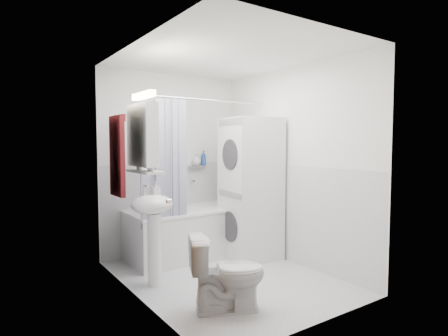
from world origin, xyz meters
TOP-DOWN VIEW (x-y plane):
  - floor at (0.00, 0.00)m, footprint 2.60×2.60m
  - room_walls at (0.00, 0.00)m, footprint 2.60×2.60m
  - wainscot at (0.00, 0.29)m, footprint 1.98×2.58m
  - door at (-0.95, -0.55)m, footprint 0.05×2.00m
  - bathtub at (0.08, 0.92)m, footprint 1.65×0.78m
  - tub_spout at (0.28, 1.25)m, footprint 0.04×0.12m
  - curtain_rod at (0.08, 0.59)m, footprint 1.83×0.02m
  - shower_curtain at (-0.46, 0.59)m, footprint 0.55×0.02m
  - sink at (-0.75, 0.23)m, footprint 0.44×0.37m
  - medicine_cabinet at (-0.90, 0.10)m, footprint 0.13×0.50m
  - shelf at (-0.89, 0.10)m, footprint 0.18×0.54m
  - shower_caddy at (0.33, 1.24)m, footprint 0.22×0.06m
  - towel at (-0.94, 0.75)m, footprint 0.07×0.38m
  - washer_dryer at (0.68, 0.43)m, footprint 0.71×0.71m
  - toilet at (-0.45, -0.67)m, footprint 0.77×0.62m
  - soap_pump at (-0.71, 0.25)m, footprint 0.08×0.17m
  - shelf_bottle at (-0.89, -0.05)m, footprint 0.07×0.18m
  - shelf_cup at (-0.89, 0.22)m, footprint 0.10×0.09m
  - shampoo_a at (0.35, 1.24)m, footprint 0.13×0.17m
  - shampoo_b at (0.47, 1.24)m, footprint 0.08×0.21m

SIDE VIEW (x-z plane):
  - floor at x=0.00m, z-range 0.00..0.00m
  - toilet at x=-0.45m, z-range 0.00..0.66m
  - bathtub at x=0.08m, z-range 0.03..0.66m
  - wainscot at x=0.00m, z-range -0.69..1.89m
  - sink at x=-0.75m, z-range 0.18..1.22m
  - washer_dryer at x=0.68m, z-range 0.00..1.79m
  - tub_spout at x=0.28m, z-range 0.93..0.97m
  - soap_pump at x=-0.71m, z-range 0.91..0.99m
  - door at x=-0.95m, z-range 0.00..2.00m
  - shower_caddy at x=0.33m, z-range 1.14..1.16m
  - shelf at x=-0.89m, z-range 1.19..1.21m
  - shampoo_b at x=0.47m, z-range 1.16..1.24m
  - shampoo_a at x=0.35m, z-range 1.16..1.29m
  - shelf_bottle at x=-0.89m, z-range 1.21..1.28m
  - shower_curtain at x=-0.46m, z-range 0.52..1.98m
  - shelf_cup at x=-0.89m, z-range 1.21..1.31m
  - towel at x=-0.94m, z-range 0.90..1.81m
  - room_walls at x=0.00m, z-range 0.19..2.79m
  - medicine_cabinet at x=-0.90m, z-range 1.21..1.92m
  - curtain_rod at x=0.08m, z-range 1.99..2.01m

